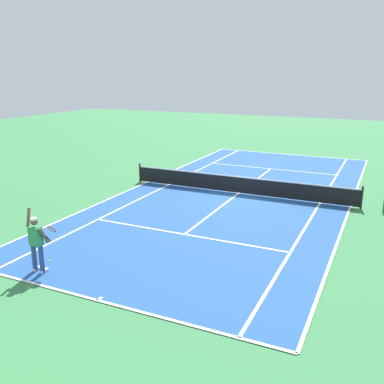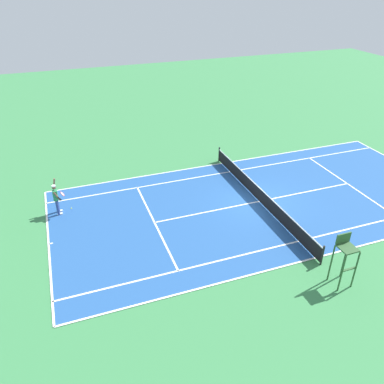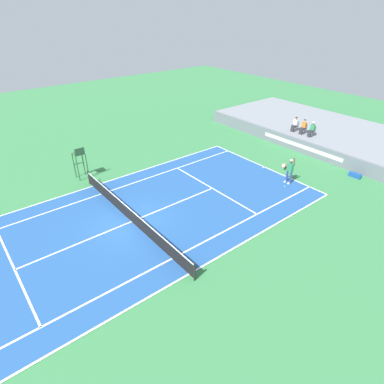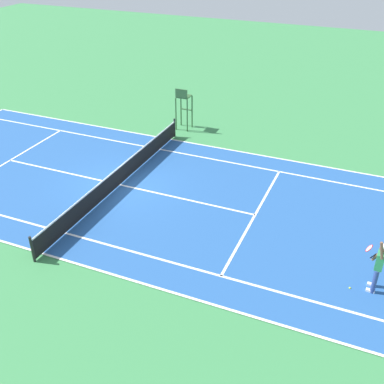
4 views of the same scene
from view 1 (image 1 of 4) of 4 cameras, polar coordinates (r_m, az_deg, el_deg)
name	(u,v)px [view 1 (image 1 of 4)]	position (r m, az deg, el deg)	size (l,w,h in m)	color
ground_plane	(238,194)	(22.35, 6.19, -0.23)	(80.00, 80.00, 0.00)	#387F47
court	(238,194)	(22.35, 6.19, -0.21)	(11.08, 23.88, 0.03)	#235193
net	(239,184)	(22.22, 6.23, 1.06)	(11.98, 0.10, 1.07)	black
tennis_player	(37,243)	(14.23, -19.92, -6.35)	(0.78, 0.62, 2.08)	navy
tennis_ball	(49,261)	(15.21, -18.51, -8.70)	(0.07, 0.07, 0.07)	#D1E533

